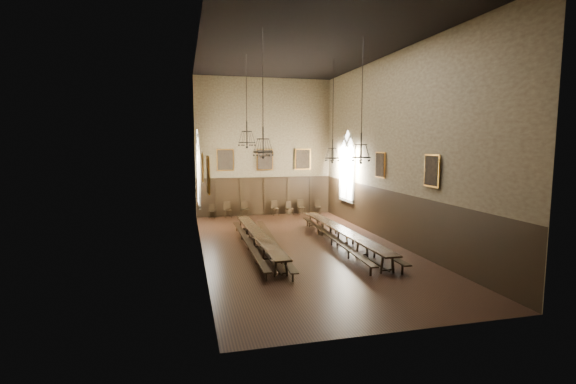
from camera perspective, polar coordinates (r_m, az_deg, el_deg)
name	(u,v)px	position (r m, az deg, el deg)	size (l,w,h in m)	color
floor	(301,247)	(19.49, 1.85, -7.55)	(9.00, 18.00, 0.02)	black
ceiling	(302,46)	(19.35, 1.96, 19.30)	(9.00, 18.00, 0.02)	black
wall_back	(264,147)	(27.66, -3.24, 6.11)	(9.00, 0.02, 9.00)	#847651
wall_front	(404,155)	(10.52, 15.52, 4.84)	(9.00, 0.02, 9.00)	#847651
wall_left	(200,150)	(18.18, -11.97, 5.65)	(0.02, 18.00, 9.00)	#847651
wall_right	(393,149)	(20.59, 14.13, 5.70)	(0.02, 18.00, 9.00)	#847651
wainscot_panelling	(302,220)	(19.22, 1.87, -3.91)	(9.00, 18.00, 2.50)	black
table_left	(259,241)	(19.11, -4.02, -6.73)	(0.82, 9.09, 0.71)	black
table_right	(342,237)	(19.89, 7.45, -6.15)	(0.80, 9.75, 0.76)	black
bench_left_outer	(248,245)	(18.90, -5.47, -7.17)	(0.30, 9.30, 0.42)	black
bench_left_inner	(273,244)	(18.91, -2.06, -7.11)	(0.80, 9.61, 0.43)	black
bench_right_inner	(332,239)	(19.82, 5.99, -6.46)	(0.69, 10.04, 0.45)	black
bench_right_outer	(353,238)	(20.14, 8.87, -6.28)	(0.36, 10.19, 0.46)	black
chair_0	(212,214)	(27.16, -10.37, -2.97)	(0.43, 0.43, 0.89)	black
chair_1	(228,213)	(27.16, -8.23, -2.85)	(0.52, 0.52, 1.02)	black
chair_2	(245,212)	(27.31, -5.90, -2.74)	(0.49, 0.49, 1.04)	black
chair_4	(275,211)	(27.77, -1.77, -2.60)	(0.48, 0.48, 0.96)	black
chair_5	(290,211)	(27.87, 0.23, -2.61)	(0.51, 0.51, 0.90)	black
chair_6	(301,210)	(28.10, 1.81, -2.47)	(0.49, 0.49, 1.00)	black
chair_7	(318,210)	(28.51, 4.10, -2.41)	(0.45, 0.45, 0.90)	black
chandelier_back_left	(247,136)	(20.47, -5.64, 7.57)	(0.82, 0.82, 4.33)	black
chandelier_back_right	(332,151)	(21.86, 6.10, 5.61)	(0.79, 0.79, 5.13)	black
chandelier_front_left	(263,143)	(15.90, -3.41, 6.73)	(0.77, 0.77, 4.68)	black
chandelier_front_right	(361,149)	(17.40, 9.95, 5.82)	(0.81, 0.81, 4.94)	black
portrait_back_0	(225,160)	(27.19, -8.59, 4.35)	(1.10, 0.12, 1.40)	gold
portrait_back_1	(265,160)	(27.56, -3.18, 4.45)	(1.10, 0.12, 1.40)	gold
portrait_back_2	(303,159)	(28.16, 2.04, 4.50)	(1.10, 0.12, 1.40)	gold
portrait_left_0	(202,167)	(19.21, -11.63, 3.32)	(0.12, 1.00, 1.30)	gold
portrait_left_1	(208,175)	(14.73, -10.88, 2.33)	(0.12, 1.00, 1.30)	gold
portrait_right_0	(380,165)	(21.44, 12.50, 3.64)	(0.12, 1.00, 1.30)	gold
portrait_right_1	(432,171)	(17.54, 19.07, 2.77)	(0.12, 1.00, 1.30)	gold
window_right	(347,166)	(25.58, 8.09, 3.54)	(0.20, 2.20, 4.60)	white
window_left	(198,168)	(23.72, -12.20, 3.21)	(0.20, 2.20, 4.60)	white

